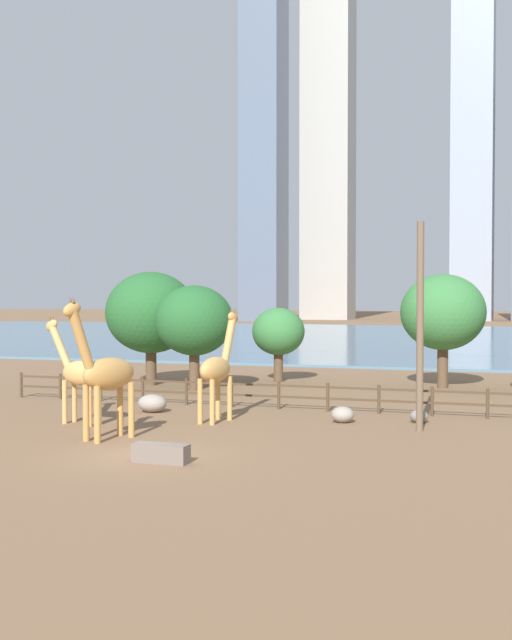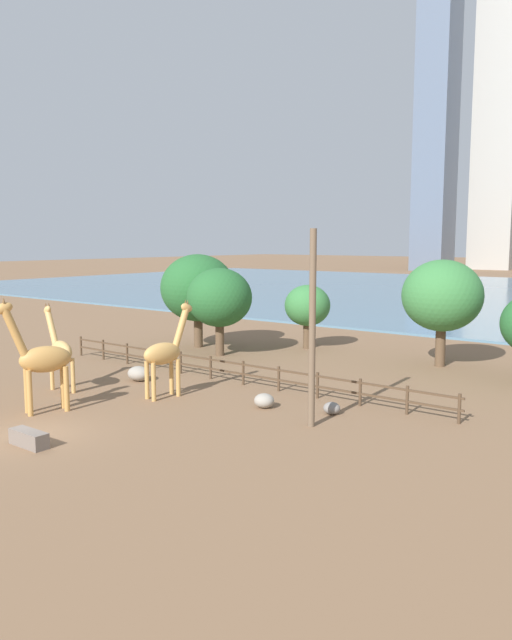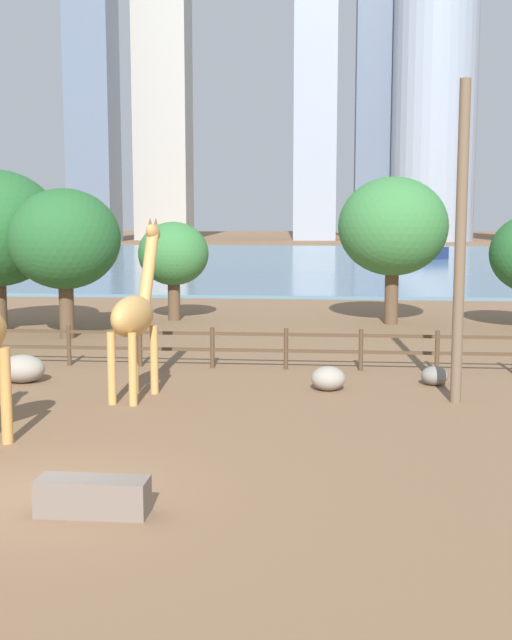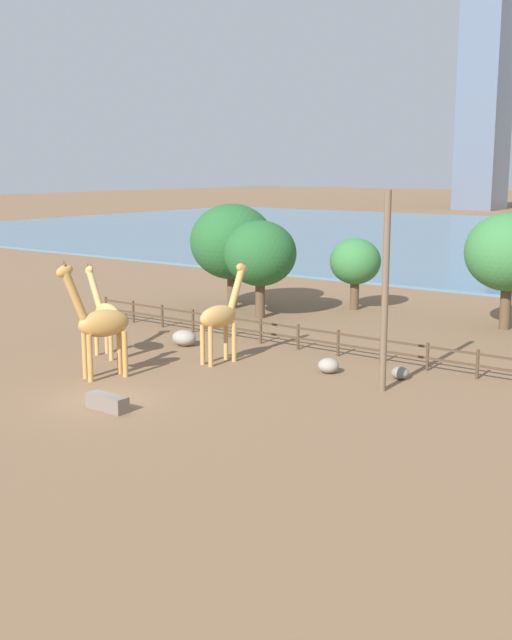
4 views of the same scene
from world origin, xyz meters
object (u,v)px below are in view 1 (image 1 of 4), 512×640
at_px(tree_center_broad, 151,313).
at_px(tree_left_large, 443,313).
at_px(tree_right_small, 194,321).
at_px(giraffe_tall, 105,373).
at_px(boulder_small, 419,416).
at_px(utility_pole, 420,327).
at_px(boulder_near_fence, 343,415).
at_px(boulder_by_pole, 152,403).
at_px(giraffe_young, 78,373).
at_px(feeding_trough, 161,453).
at_px(tree_right_tall, 278,332).
at_px(giraffe_companion, 217,369).

bearing_deg(tree_center_broad, tree_left_large, 13.45).
distance_m(tree_center_broad, tree_right_small, 3.83).
height_order(giraffe_tall, boulder_small, giraffe_tall).
xyz_separation_m(utility_pole, boulder_small, (-0.28, 2.11, -3.82)).
xyz_separation_m(boulder_near_fence, tree_right_small, (-10.42, 8.81, 3.57)).
distance_m(utility_pole, boulder_by_pole, 12.79).
relative_size(giraffe_tall, giraffe_young, 1.18).
xyz_separation_m(giraffe_tall, feeding_trough, (3.69, -3.05, -2.14)).
relative_size(boulder_near_fence, feeding_trough, 0.53).
relative_size(utility_pole, boulder_near_fence, 8.60).
bearing_deg(feeding_trough, tree_center_broad, 116.73).
bearing_deg(tree_right_tall, boulder_by_pole, -96.28).
bearing_deg(boulder_by_pole, giraffe_companion, -22.86).
relative_size(giraffe_tall, boulder_by_pole, 3.93).
height_order(giraffe_tall, boulder_by_pole, giraffe_tall).
relative_size(tree_center_broad, tree_right_small, 1.14).
xyz_separation_m(tree_left_large, tree_center_broad, (-16.60, -3.97, -0.05)).
bearing_deg(giraffe_tall, feeding_trough, 72.12).
distance_m(giraffe_tall, boulder_small, 13.16).
height_order(giraffe_tall, boulder_near_fence, giraffe_tall).
xyz_separation_m(boulder_by_pole, tree_right_small, (-1.55, 8.58, 3.50)).
relative_size(utility_pole, tree_center_broad, 1.21).
distance_m(giraffe_tall, tree_right_tall, 21.47).
height_order(utility_pole, boulder_by_pole, utility_pole).
bearing_deg(tree_left_large, giraffe_tall, -115.65).
height_order(giraffe_young, tree_right_tall, tree_right_tall).
distance_m(giraffe_young, utility_pole, 13.99).
xyz_separation_m(giraffe_companion, tree_left_large, (7.81, 15.74, 2.13)).
distance_m(giraffe_companion, tree_right_small, 11.61).
relative_size(utility_pole, boulder_by_pole, 6.11).
bearing_deg(feeding_trough, tree_right_small, 109.83).
relative_size(giraffe_tall, boulder_near_fence, 5.53).
bearing_deg(utility_pole, boulder_by_pole, 173.71).
bearing_deg(giraffe_young, tree_center_broad, -62.64).
bearing_deg(giraffe_young, giraffe_tall, 147.40).
bearing_deg(tree_right_small, boulder_small, -30.14).
bearing_deg(utility_pole, feeding_trough, -129.01).
xyz_separation_m(giraffe_young, tree_right_tall, (3.02, 18.50, 0.95)).
distance_m(giraffe_young, tree_right_tall, 18.76).
distance_m(giraffe_young, boulder_by_pole, 4.56).
bearing_deg(giraffe_young, tree_right_small, -76.28).
xyz_separation_m(boulder_near_fence, boulder_by_pole, (-8.87, 0.23, 0.07)).
height_order(giraffe_companion, feeding_trough, giraffe_companion).
xyz_separation_m(giraffe_companion, boulder_by_pole, (-3.79, 1.60, -1.81)).
height_order(boulder_near_fence, boulder_by_pole, boulder_by_pole).
distance_m(giraffe_young, tree_center_broad, 14.77).
bearing_deg(giraffe_tall, boulder_small, 148.28).
height_order(feeding_trough, tree_left_large, tree_left_large).
xyz_separation_m(giraffe_companion, boulder_near_fence, (5.08, 1.37, -1.88)).
distance_m(boulder_near_fence, feeding_trough, 10.46).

